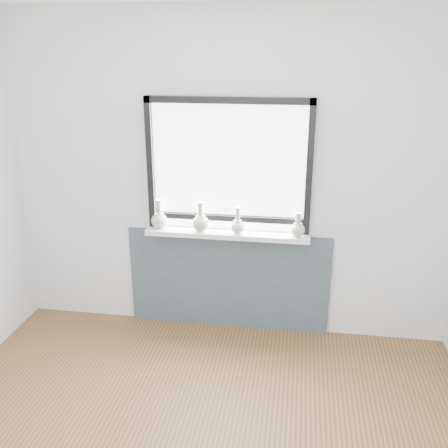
# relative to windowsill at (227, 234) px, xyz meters

# --- Properties ---
(back_wall) EXTENTS (3.60, 0.02, 2.60)m
(back_wall) POSITION_rel_windowsill_xyz_m (0.00, 0.10, 0.42)
(back_wall) COLOR silver
(back_wall) RESTS_ON ground
(apron_panel) EXTENTS (1.70, 0.03, 0.86)m
(apron_panel) POSITION_rel_windowsill_xyz_m (0.00, 0.07, -0.45)
(apron_panel) COLOR #42505D
(apron_panel) RESTS_ON ground
(windowsill) EXTENTS (1.32, 0.18, 0.04)m
(windowsill) POSITION_rel_windowsill_xyz_m (0.00, 0.00, 0.00)
(windowsill) COLOR white
(windowsill) RESTS_ON apron_panel
(window) EXTENTS (1.30, 0.06, 1.05)m
(window) POSITION_rel_windowsill_xyz_m (0.00, 0.06, 0.56)
(window) COLOR black
(window) RESTS_ON windowsill
(vase_a) EXTENTS (0.13, 0.13, 0.24)m
(vase_a) POSITION_rel_windowsill_xyz_m (-0.56, 0.01, 0.09)
(vase_a) COLOR #B9C19E
(vase_a) RESTS_ON windowsill
(vase_b) EXTENTS (0.14, 0.14, 0.24)m
(vase_b) POSITION_rel_windowsill_xyz_m (-0.21, -0.02, 0.10)
(vase_b) COLOR #B9C19E
(vase_b) RESTS_ON windowsill
(vase_c) EXTENTS (0.12, 0.12, 0.22)m
(vase_c) POSITION_rel_windowsill_xyz_m (0.09, -0.02, 0.09)
(vase_c) COLOR #B9C19E
(vase_c) RESTS_ON windowsill
(vase_d) EXTENTS (0.12, 0.12, 0.19)m
(vase_d) POSITION_rel_windowsill_xyz_m (0.56, -0.02, 0.09)
(vase_d) COLOR #B9C19E
(vase_d) RESTS_ON windowsill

